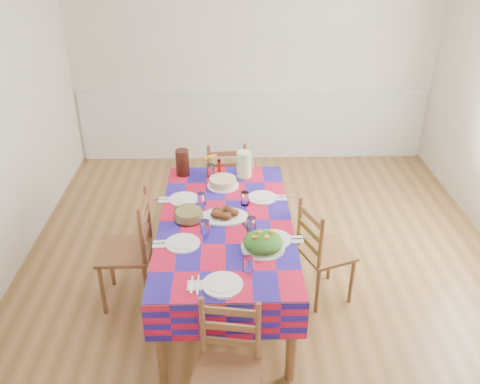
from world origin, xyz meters
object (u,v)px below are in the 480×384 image
object	(u,v)px
chair_left	(130,251)
chair_right	(322,253)
chair_near	(227,373)
tea_pitcher	(182,162)
dining_table	(226,229)
meat_platter	(224,214)
chair_far	(226,182)
green_pitcher	(244,164)

from	to	relation	value
chair_left	chair_right	bearing A→B (deg)	88.57
chair_near	tea_pitcher	bearing A→B (deg)	110.02
dining_table	chair_near	bearing A→B (deg)	-89.70
chair_right	chair_near	bearing A→B (deg)	126.42
meat_platter	chair_far	bearing A→B (deg)	89.35
green_pitcher	chair_left	bearing A→B (deg)	-140.66
green_pitcher	tea_pitcher	bearing A→B (deg)	175.47
dining_table	chair_right	bearing A→B (deg)	-1.09
dining_table	chair_near	distance (m)	1.24
tea_pitcher	chair_right	world-z (taller)	tea_pitcher
green_pitcher	tea_pitcher	size ratio (longest dim) A/B	0.97
chair_near	chair_left	world-z (taller)	chair_left
tea_pitcher	chair_far	size ratio (longest dim) A/B	0.26
dining_table	tea_pitcher	world-z (taller)	tea_pitcher
meat_platter	chair_right	distance (m)	0.86
chair_far	chair_right	size ratio (longest dim) A/B	1.03
chair_far	green_pitcher	bearing A→B (deg)	105.34
tea_pitcher	chair_right	xyz separation A→B (m)	(1.17, -0.83, -0.43)
dining_table	chair_far	xyz separation A→B (m)	(0.00, 1.22, -0.22)
dining_table	chair_left	bearing A→B (deg)	179.95
meat_platter	chair_near	size ratio (longest dim) A/B	0.43
green_pitcher	tea_pitcher	distance (m)	0.56
chair_near	chair_far	bearing A→B (deg)	99.06
tea_pitcher	meat_platter	bearing A→B (deg)	-63.72
dining_table	meat_platter	world-z (taller)	meat_platter
chair_near	chair_far	world-z (taller)	chair_far
tea_pitcher	chair_far	xyz separation A→B (m)	(0.39, 0.40, -0.42)
meat_platter	tea_pitcher	bearing A→B (deg)	116.28
meat_platter	chair_right	world-z (taller)	chair_right
dining_table	chair_far	world-z (taller)	chair_far
chair_far	dining_table	bearing A→B (deg)	84.96
chair_left	chair_right	xyz separation A→B (m)	(1.54, -0.02, -0.04)
chair_far	chair_right	distance (m)	1.45
tea_pitcher	chair_left	xyz separation A→B (m)	(-0.38, -0.81, -0.40)
meat_platter	chair_near	xyz separation A→B (m)	(0.02, -1.26, -0.34)
meat_platter	tea_pitcher	distance (m)	0.86
chair_near	dining_table	bearing A→B (deg)	99.29
dining_table	green_pitcher	world-z (taller)	green_pitcher
dining_table	chair_left	world-z (taller)	chair_left
dining_table	green_pitcher	size ratio (longest dim) A/B	8.18
dining_table	meat_platter	bearing A→B (deg)	102.54
chair_far	chair_right	xyz separation A→B (m)	(0.77, -1.23, -0.01)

